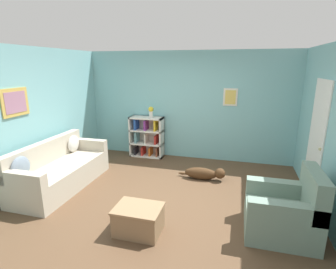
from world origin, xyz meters
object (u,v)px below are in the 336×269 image
object	(u,v)px
bookshelf	(147,137)
coffee_table	(138,219)
couch	(60,170)
recliner_chair	(286,212)
dog	(205,173)
vase	(151,111)

from	to	relation	value
bookshelf	coffee_table	size ratio (longest dim) A/B	1.57
couch	recliner_chair	xyz separation A→B (m)	(3.93, -0.46, 0.02)
bookshelf	recliner_chair	size ratio (longest dim) A/B	1.07
bookshelf	dog	bearing A→B (deg)	-33.29
recliner_chair	coffee_table	xyz separation A→B (m)	(-1.95, -0.49, -0.13)
couch	coffee_table	bearing A→B (deg)	-25.80
couch	dog	xyz separation A→B (m)	(2.63, 1.03, -0.19)
bookshelf	couch	bearing A→B (deg)	-115.70
recliner_chair	dog	xyz separation A→B (m)	(-1.29, 1.49, -0.21)
couch	vase	size ratio (longest dim) A/B	7.71
bookshelf	recliner_chair	bearing A→B (deg)	-41.29
bookshelf	vase	distance (m)	0.68
couch	vase	world-z (taller)	vase
couch	recliner_chair	world-z (taller)	recliner_chair
recliner_chair	coffee_table	bearing A→B (deg)	-165.81
coffee_table	bookshelf	bearing A→B (deg)	107.61
couch	recliner_chair	distance (m)	3.95
couch	coffee_table	distance (m)	2.20
coffee_table	recliner_chair	bearing A→B (deg)	14.19
couch	dog	world-z (taller)	couch
coffee_table	dog	bearing A→B (deg)	71.73
bookshelf	recliner_chair	distance (m)	3.88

